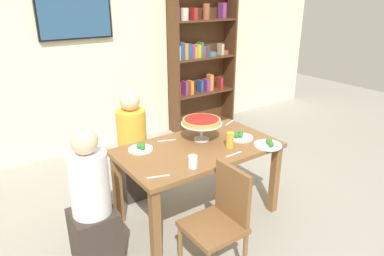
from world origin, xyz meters
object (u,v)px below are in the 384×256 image
salad_plate_spare (268,144)px  diner_far_left (133,152)px  chair_near_left (220,218)px  cutlery_knife_far (167,140)px  beer_glass_amber_tall (230,140)px  water_glass_clear_near (193,162)px  television (75,16)px  diner_head_west (92,207)px  dining_table (198,157)px  cutlery_spare_fork (213,127)px  salad_plate_near_diner (141,148)px  cutlery_fork_far (234,154)px  cutlery_knife_near (158,177)px  cutlery_fork_near (230,122)px  bookshelf (200,56)px  salad_plate_far_diner (240,136)px  deep_dish_pizza_stand (202,122)px

salad_plate_spare → diner_far_left: bearing=128.3°
chair_near_left → cutlery_knife_far: (0.12, 0.96, 0.26)m
beer_glass_amber_tall → water_glass_clear_near: 0.52m
chair_near_left → cutlery_knife_far: 1.00m
water_glass_clear_near → cutlery_knife_far: (0.11, 0.59, -0.05)m
television → diner_head_west: (-0.69, -2.12, -1.29)m
television → dining_table: bearing=-81.1°
television → cutlery_spare_fork: bearing=-67.7°
television → salad_plate_near_diner: (-0.13, -1.87, -1.02)m
chair_near_left → television: bearing=0.9°
beer_glass_amber_tall → cutlery_fork_far: 0.17m
cutlery_knife_near → cutlery_fork_near: bearing=45.3°
diner_head_west → salad_plate_spare: diner_head_west is taller
salad_plate_spare → beer_glass_amber_tall: 0.36m
bookshelf → diner_far_left: size_ratio=1.92×
diner_far_left → cutlery_knife_near: 1.06m
bookshelf → salad_plate_near_diner: bearing=-137.7°
salad_plate_far_diner → cutlery_fork_far: (-0.29, -0.24, -0.02)m
dining_table → bookshelf: size_ratio=0.65×
beer_glass_amber_tall → cutlery_fork_near: beer_glass_amber_tall is taller
bookshelf → salad_plate_far_diner: (-1.05, -2.08, -0.37)m
television → water_glass_clear_near: 2.60m
diner_head_west → salad_plate_far_diner: diner_head_west is taller
salad_plate_near_diner → water_glass_clear_near: bearing=-71.0°
salad_plate_spare → cutlery_fork_near: (0.11, 0.66, -0.01)m
bookshelf → salad_plate_spare: bookshelf is taller
cutlery_knife_far → diner_head_west: bearing=37.0°
bookshelf → chair_near_left: size_ratio=2.54×
water_glass_clear_near → cutlery_spare_fork: water_glass_clear_near is taller
salad_plate_near_diner → diner_far_left: bearing=73.6°
cutlery_knife_far → cutlery_spare_fork: size_ratio=1.00×
deep_dish_pizza_stand → cutlery_spare_fork: bearing=33.4°
diner_far_left → deep_dish_pizza_stand: (0.43, -0.61, 0.43)m
television → beer_glass_amber_tall: (0.55, -2.28, -0.96)m
television → cutlery_fork_near: television is taller
television → chair_near_left: television is taller
diner_far_left → salad_plate_far_diner: (0.76, -0.79, 0.27)m
television → chair_near_left: bearing=-89.1°
diner_far_left → deep_dish_pizza_stand: 0.86m
water_glass_clear_near → cutlery_fork_far: water_glass_clear_near is taller
deep_dish_pizza_stand → salad_plate_spare: 0.64m
bookshelf → cutlery_spare_fork: bearing=-122.4°
cutlery_fork_far → dining_table: bearing=114.6°
diner_far_left → diner_head_west: same height
bookshelf → cutlery_knife_near: bookshelf is taller
dining_table → diner_far_left: diner_far_left is taller
deep_dish_pizza_stand → chair_near_left: bearing=-117.1°
salad_plate_near_diner → beer_glass_amber_tall: (0.68, -0.41, 0.05)m
television → deep_dish_pizza_stand: 2.22m
bookshelf → cutlery_spare_fork: bookshelf is taller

